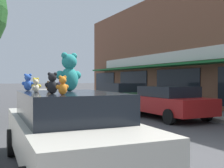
{
  "coord_description": "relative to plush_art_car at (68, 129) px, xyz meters",
  "views": [
    {
      "loc": [
        -4.58,
        -4.84,
        1.73
      ],
      "look_at": [
        -0.66,
        3.22,
        1.6
      ],
      "focal_mm": 45.0,
      "sensor_mm": 36.0,
      "label": 1
    }
  ],
  "objects": [
    {
      "name": "teddy_bear_brown",
      "position": [
        -0.27,
        0.39,
        0.81
      ],
      "size": [
        0.16,
        0.13,
        0.22
      ],
      "rotation": [
        0.0,
        0.0,
        3.62
      ],
      "color": "olive",
      "rests_on": "plush_art_car"
    },
    {
      "name": "teddy_bear_black",
      "position": [
        -0.42,
        -0.47,
        0.88
      ],
      "size": [
        0.27,
        0.22,
        0.37
      ],
      "rotation": [
        0.0,
        0.0,
        2.64
      ],
      "color": "black",
      "rests_on": "plush_art_car"
    },
    {
      "name": "teddy_bear_purple",
      "position": [
        0.12,
        0.7,
        0.89
      ],
      "size": [
        0.27,
        0.25,
        0.39
      ],
      "rotation": [
        0.0,
        0.0,
        2.47
      ],
      "color": "purple",
      "rests_on": "plush_art_car"
    },
    {
      "name": "teddy_bear_blue",
      "position": [
        -0.56,
        1.15,
        0.89
      ],
      "size": [
        0.28,
        0.21,
        0.38
      ],
      "rotation": [
        0.0,
        0.0,
        2.76
      ],
      "color": "blue",
      "rests_on": "plush_art_car"
    },
    {
      "name": "teddy_bear_orange",
      "position": [
        -0.36,
        -0.87,
        0.85
      ],
      "size": [
        0.23,
        0.16,
        0.3
      ],
      "rotation": [
        0.0,
        0.0,
        3.42
      ],
      "color": "orange",
      "rests_on": "plush_art_car"
    },
    {
      "name": "teddy_bear_yellow",
      "position": [
        -0.54,
        0.35,
        0.84
      ],
      "size": [
        0.19,
        0.19,
        0.28
      ],
      "rotation": [
        0.0,
        0.0,
        2.41
      ],
      "color": "yellow",
      "rests_on": "plush_art_car"
    },
    {
      "name": "plush_art_car",
      "position": [
        0.0,
        0.0,
        0.0
      ],
      "size": [
        2.22,
        4.88,
        1.49
      ],
      "rotation": [
        0.0,
        0.0,
        -0.05
      ],
      "color": "beige",
      "rests_on": "ground_plane"
    },
    {
      "name": "ground_plane",
      "position": [
        2.99,
        -0.33,
        -0.79
      ],
      "size": [
        260.0,
        260.0,
        0.0
      ],
      "primitive_type": "plane",
      "color": "#424244"
    },
    {
      "name": "teddy_bear_cream",
      "position": [
        -0.58,
        0.14,
        0.83
      ],
      "size": [
        0.17,
        0.17,
        0.25
      ],
      "rotation": [
        0.0,
        0.0,
        3.9
      ],
      "color": "beige",
      "rests_on": "plush_art_car"
    },
    {
      "name": "parked_car_far_center",
      "position": [
        6.06,
        4.89,
        -0.02
      ],
      "size": [
        2.09,
        4.31,
        1.44
      ],
      "color": "maroon",
      "rests_on": "ground_plane"
    },
    {
      "name": "teddy_bear_pink",
      "position": [
        -0.47,
        0.71,
        0.83
      ],
      "size": [
        0.15,
        0.19,
        0.26
      ],
      "rotation": [
        0.0,
        0.0,
        4.28
      ],
      "color": "pink",
      "rests_on": "plush_art_car"
    },
    {
      "name": "teddy_bear_giant",
      "position": [
        0.16,
        0.44,
        1.09
      ],
      "size": [
        0.61,
        0.4,
        0.8
      ],
      "rotation": [
        0.0,
        0.0,
        3.37
      ],
      "color": "teal",
      "rests_on": "plush_art_car"
    },
    {
      "name": "parked_car_far_right",
      "position": [
        6.06,
        9.41,
        0.03
      ],
      "size": [
        2.09,
        4.62,
        1.54
      ],
      "color": "#336B3D",
      "rests_on": "ground_plane"
    }
  ]
}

